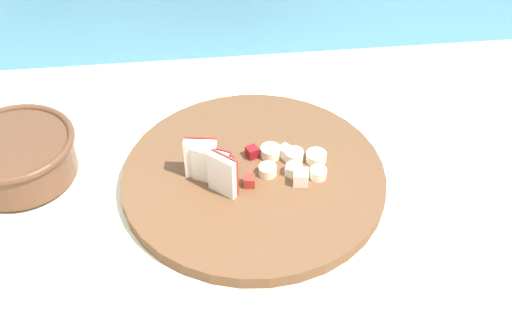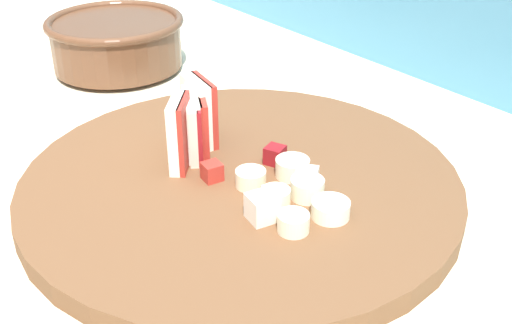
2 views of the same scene
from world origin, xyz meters
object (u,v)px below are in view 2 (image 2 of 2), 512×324
(cutting_board, at_px, (241,184))
(ceramic_bowl, at_px, (117,41))
(apple_wedge_fan, at_px, (194,123))
(apple_dice_pile, at_px, (267,185))
(banana_slice_rows, at_px, (294,191))

(cutting_board, height_order, ceramic_bowl, ceramic_bowl)
(apple_wedge_fan, height_order, apple_dice_pile, apple_wedge_fan)
(banana_slice_rows, bearing_deg, apple_wedge_fan, -170.80)
(cutting_board, xyz_separation_m, apple_wedge_fan, (-0.06, -0.01, 0.04))
(apple_dice_pile, relative_size, banana_slice_rows, 0.91)
(cutting_board, relative_size, apple_wedge_fan, 5.25)
(apple_wedge_fan, bearing_deg, cutting_board, 7.96)
(cutting_board, xyz_separation_m, banana_slice_rows, (0.06, 0.01, 0.02))
(apple_wedge_fan, height_order, ceramic_bowl, apple_wedge_fan)
(apple_wedge_fan, bearing_deg, apple_dice_pile, 3.75)
(apple_wedge_fan, distance_m, ceramic_bowl, 0.27)
(apple_dice_pile, height_order, banana_slice_rows, apple_dice_pile)
(cutting_board, bearing_deg, banana_slice_rows, 10.45)
(apple_dice_pile, height_order, ceramic_bowl, ceramic_bowl)
(banana_slice_rows, bearing_deg, ceramic_bowl, 173.71)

